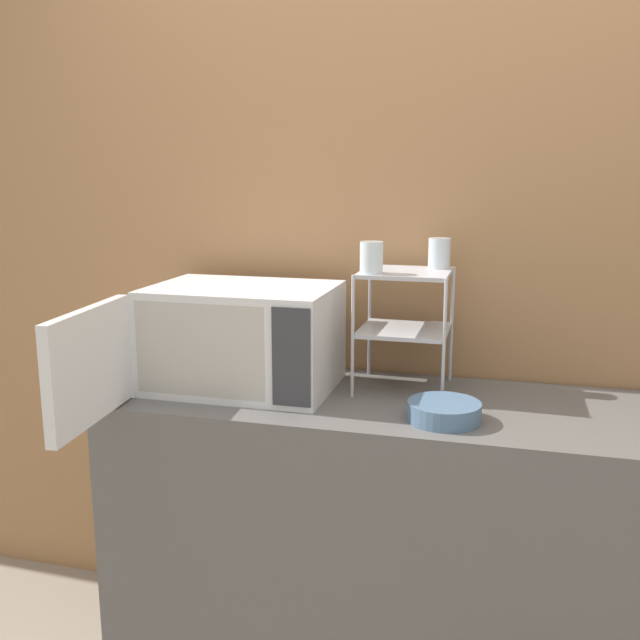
{
  "coord_description": "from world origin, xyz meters",
  "views": [
    {
      "loc": [
        0.26,
        -1.66,
        1.56
      ],
      "look_at": [
        -0.28,
        0.31,
        1.13
      ],
      "focal_mm": 40.0,
      "sensor_mm": 36.0,
      "label": 1
    }
  ],
  "objects_px": {
    "glass_front_left": "(371,258)",
    "bowl": "(444,412)",
    "dish_rack": "(405,304)",
    "microwave": "(236,338)",
    "glass_back_right": "(439,253)"
  },
  "relations": [
    {
      "from": "microwave",
      "to": "dish_rack",
      "type": "height_order",
      "value": "dish_rack"
    },
    {
      "from": "glass_front_left",
      "to": "bowl",
      "type": "distance_m",
      "value": 0.48
    },
    {
      "from": "microwave",
      "to": "glass_front_left",
      "type": "relative_size",
      "value": 8.87
    },
    {
      "from": "glass_front_left",
      "to": "bowl",
      "type": "height_order",
      "value": "glass_front_left"
    },
    {
      "from": "dish_rack",
      "to": "glass_front_left",
      "type": "height_order",
      "value": "glass_front_left"
    },
    {
      "from": "dish_rack",
      "to": "glass_back_right",
      "type": "bearing_deg",
      "value": 42.36
    },
    {
      "from": "microwave",
      "to": "bowl",
      "type": "xyz_separation_m",
      "value": [
        0.63,
        -0.13,
        -0.13
      ]
    },
    {
      "from": "glass_front_left",
      "to": "bowl",
      "type": "xyz_separation_m",
      "value": [
        0.24,
        -0.18,
        -0.38
      ]
    },
    {
      "from": "microwave",
      "to": "glass_front_left",
      "type": "distance_m",
      "value": 0.47
    },
    {
      "from": "glass_back_right",
      "to": "bowl",
      "type": "xyz_separation_m",
      "value": [
        0.06,
        -0.34,
        -0.38
      ]
    },
    {
      "from": "dish_rack",
      "to": "glass_back_right",
      "type": "relative_size",
      "value": 3.92
    },
    {
      "from": "glass_back_right",
      "to": "microwave",
      "type": "bearing_deg",
      "value": -159.48
    },
    {
      "from": "glass_back_right",
      "to": "bowl",
      "type": "relative_size",
      "value": 0.47
    },
    {
      "from": "dish_rack",
      "to": "bowl",
      "type": "relative_size",
      "value": 1.85
    },
    {
      "from": "dish_rack",
      "to": "microwave",
      "type": "bearing_deg",
      "value": -164.57
    }
  ]
}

